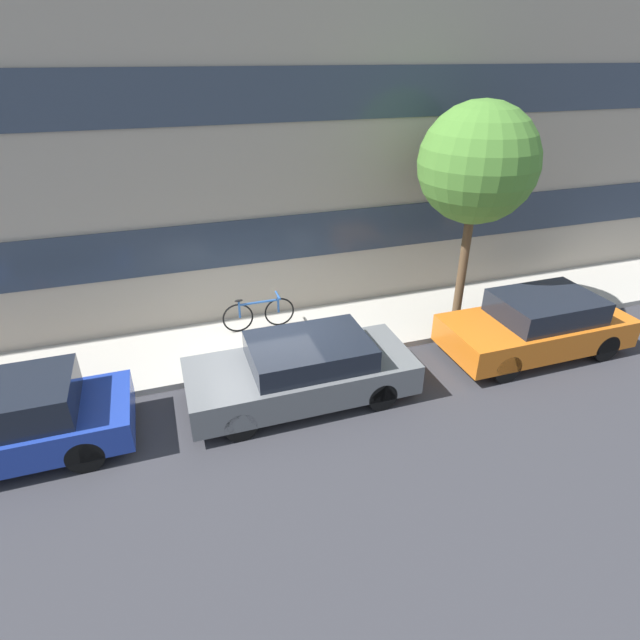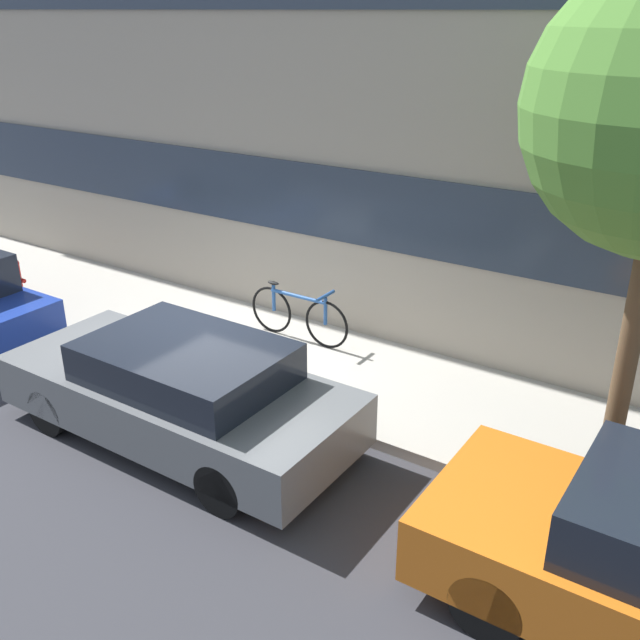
{
  "view_description": "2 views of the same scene",
  "coord_description": "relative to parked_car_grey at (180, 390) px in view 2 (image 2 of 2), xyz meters",
  "views": [
    {
      "loc": [
        -1.79,
        -8.81,
        6.1
      ],
      "look_at": [
        1.15,
        0.01,
        1.09
      ],
      "focal_mm": 28.0,
      "sensor_mm": 36.0,
      "label": 1
    },
    {
      "loc": [
        5.89,
        -6.24,
        4.76
      ],
      "look_at": [
        1.5,
        0.35,
        1.3
      ],
      "focal_mm": 40.0,
      "sensor_mm": 36.0,
      "label": 2
    }
  ],
  "objects": [
    {
      "name": "parked_car_grey",
      "position": [
        0.0,
        0.0,
        0.0
      ],
      "size": [
        4.39,
        1.81,
        1.28
      ],
      "rotation": [
        0.0,
        0.0,
        3.14
      ],
      "color": "slate",
      "rests_on": "ground_plane"
    },
    {
      "name": "sidewalk_strip",
      "position": [
        -0.45,
        2.28,
        -0.58
      ],
      "size": [
        28.0,
        2.47,
        0.14
      ],
      "color": "#A8A399",
      "rests_on": "ground_plane"
    },
    {
      "name": "ground_plane",
      "position": [
        -0.45,
        1.05,
        -0.65
      ],
      "size": [
        56.0,
        56.0,
        0.0
      ],
      "primitive_type": "plane",
      "color": "#333338"
    },
    {
      "name": "bicycle",
      "position": [
        -0.27,
        2.8,
        -0.09
      ],
      "size": [
        1.76,
        0.44,
        0.85
      ],
      "rotation": [
        0.0,
        0.0,
        -0.0
      ],
      "color": "black",
      "rests_on": "sidewalk_strip"
    },
    {
      "name": "rowhouse_facade",
      "position": [
        -0.45,
        3.96,
        4.18
      ],
      "size": [
        28.0,
        1.02,
        9.63
      ],
      "color": "gray",
      "rests_on": "ground_plane"
    },
    {
      "name": "fire_hydrant",
      "position": [
        -5.26,
        1.46,
        -0.14
      ],
      "size": [
        0.47,
        0.26,
        0.73
      ],
      "color": "red",
      "rests_on": "sidewalk_strip"
    }
  ]
}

